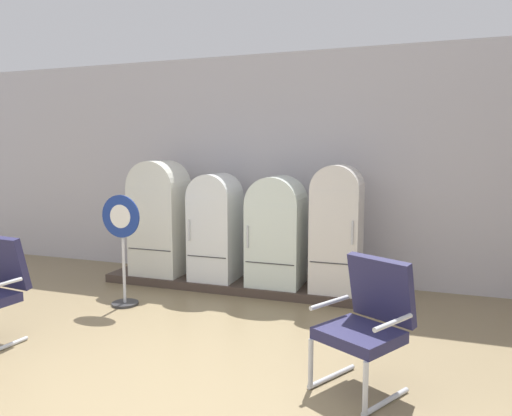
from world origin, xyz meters
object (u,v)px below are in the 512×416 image
(refrigerator_3, at_px, (337,224))
(armchair_right, at_px, (368,318))
(refrigerator_0, at_px, (160,214))
(refrigerator_2, at_px, (277,228))
(sign_stand, at_px, (122,250))
(refrigerator_1, at_px, (215,223))

(refrigerator_3, distance_m, armchair_right, 2.30)
(refrigerator_0, height_order, armchair_right, refrigerator_0)
(refrigerator_0, bearing_deg, refrigerator_2, 0.33)
(refrigerator_2, xyz_separation_m, sign_stand, (-1.58, -1.12, -0.18))
(refrigerator_0, relative_size, refrigerator_3, 1.02)
(refrigerator_3, distance_m, sign_stand, 2.63)
(refrigerator_0, distance_m, refrigerator_1, 0.87)
(refrigerator_1, relative_size, refrigerator_3, 0.91)
(armchair_right, height_order, sign_stand, sign_stand)
(refrigerator_2, bearing_deg, refrigerator_1, -179.26)
(refrigerator_2, bearing_deg, refrigerator_0, -179.67)
(armchair_right, bearing_deg, refrigerator_3, 105.90)
(armchair_right, distance_m, sign_stand, 3.18)
(refrigerator_2, relative_size, armchair_right, 1.38)
(refrigerator_2, distance_m, sign_stand, 1.95)
(refrigerator_1, bearing_deg, refrigerator_2, 0.74)
(armchair_right, bearing_deg, refrigerator_2, 122.79)
(refrigerator_0, relative_size, armchair_right, 1.57)
(refrigerator_1, height_order, refrigerator_2, refrigerator_1)
(refrigerator_1, distance_m, armchair_right, 3.16)
(refrigerator_3, bearing_deg, refrigerator_2, 179.74)
(refrigerator_1, xyz_separation_m, sign_stand, (-0.72, -1.11, -0.19))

